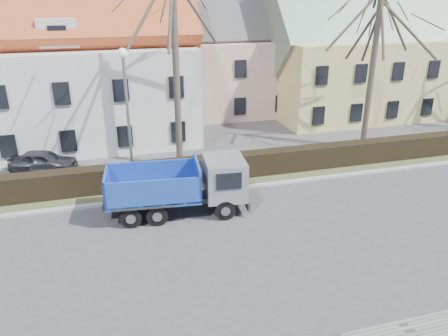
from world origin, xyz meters
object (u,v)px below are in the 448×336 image
object	(u,v)px
cart_frame	(169,191)
parked_car_a	(43,161)
streetlight	(128,118)
dump_truck	(172,187)

from	to	relation	value
cart_frame	parked_car_a	world-z (taller)	parked_car_a
streetlight	parked_car_a	distance (m)	6.19
dump_truck	cart_frame	world-z (taller)	dump_truck
dump_truck	streetlight	world-z (taller)	streetlight
cart_frame	parked_car_a	size ratio (longest dim) A/B	0.17
parked_car_a	dump_truck	bearing A→B (deg)	-123.58
dump_truck	streetlight	bearing A→B (deg)	115.47
dump_truck	parked_car_a	size ratio (longest dim) A/B	1.79
cart_frame	parked_car_a	bearing A→B (deg)	140.90
dump_truck	parked_car_a	distance (m)	9.24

